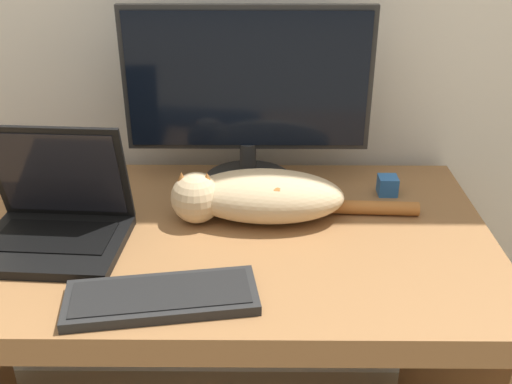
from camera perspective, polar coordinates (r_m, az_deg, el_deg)
desk at (r=1.41m, az=-6.70°, el=-9.75°), size 1.35×0.70×0.77m
monitor at (r=1.42m, az=-0.80°, el=8.99°), size 0.58×0.22×0.44m
laptop at (r=1.31m, az=-18.60°, el=-2.67°), size 0.30×0.25×0.25m
external_keyboard at (r=1.11m, az=-8.97°, el=-9.87°), size 0.36×0.18×0.02m
cat at (r=1.33m, az=0.16°, el=-0.30°), size 0.56×0.18×0.12m
small_toy at (r=1.49m, az=12.42°, el=0.62°), size 0.05×0.05×0.05m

